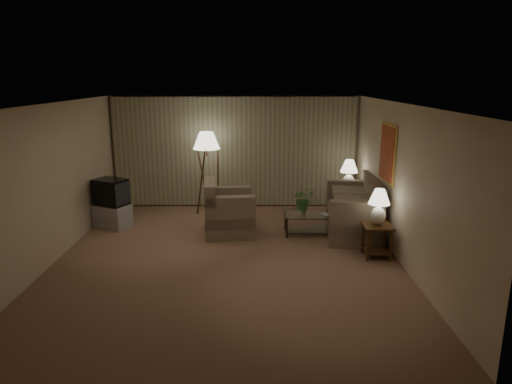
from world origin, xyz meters
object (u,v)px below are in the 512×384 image
armchair (229,213)px  side_table_far (348,198)px  coffee_table (310,221)px  crt_tv (111,192)px  floor_lamp (207,171)px  table_lamp_near (379,204)px  vase (303,211)px  side_table_near (377,235)px  tv_cabinet (113,216)px  ottoman (228,206)px  sofa (353,211)px  table_lamp_far (349,172)px

armchair → side_table_far: armchair is taller
side_table_far → coffee_table: 1.70m
crt_tv → floor_lamp: 2.24m
table_lamp_near → floor_lamp: floor_lamp is taller
crt_tv → vase: crt_tv is taller
coffee_table → floor_lamp: bearing=145.2°
side_table_near → tv_cabinet: (-5.20, 1.69, -0.16)m
table_lamp_near → crt_tv: size_ratio=0.83×
armchair → crt_tv: size_ratio=1.58×
armchair → vase: armchair is taller
crt_tv → ottoman: 2.69m
armchair → vase: 1.51m
sofa → table_lamp_near: bearing=13.5°
side_table_far → crt_tv: bearing=-170.0°
side_table_near → ottoman: side_table_near is taller
tv_cabinet → floor_lamp: 2.35m
table_lamp_near → ottoman: bearing=135.8°
table_lamp_near → vase: table_lamp_near is taller
side_table_near → crt_tv: (-5.20, 1.69, 0.37)m
table_lamp_far → side_table_near: bearing=-90.0°
armchair → floor_lamp: (-0.58, 1.50, 0.56)m
coffee_table → side_table_far: bearing=52.6°
side_table_near → crt_tv: size_ratio=0.76×
vase → floor_lamp: bearing=143.3°
sofa → table_lamp_near: 1.46m
table_lamp_far → floor_lamp: bearing=176.4°
table_lamp_near → tv_cabinet: size_ratio=0.75×
tv_cabinet → floor_lamp: bearing=56.9°
vase → tv_cabinet: bearing=173.8°
table_lamp_near → coffee_table: bearing=129.5°
armchair → coffee_table: (1.66, -0.05, -0.16)m
armchair → vase: bearing=-98.0°
ottoman → vase: 2.19m
table_lamp_far → ottoman: (-2.78, 0.11, -0.83)m
sofa → crt_tv: 5.07m
coffee_table → tv_cabinet: size_ratio=1.29×
sofa → crt_tv: (-5.05, 0.34, 0.33)m
floor_lamp → table_lamp_far: bearing=-3.6°
floor_lamp → ottoman: floor_lamp is taller
table_lamp_far → table_lamp_near: bearing=-90.0°
crt_tv → table_lamp_near: bearing=8.8°
sofa → side_table_near: sofa is taller
coffee_table → table_lamp_far: bearing=52.6°
coffee_table → tv_cabinet: tv_cabinet is taller
crt_tv → sofa: bearing=23.0°
table_lamp_near → floor_lamp: 4.31m
side_table_far → vase: (-1.18, -1.35, 0.08)m
floor_lamp → ottoman: 0.96m
table_lamp_near → table_lamp_far: bearing=90.0°
sofa → table_lamp_far: 1.38m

